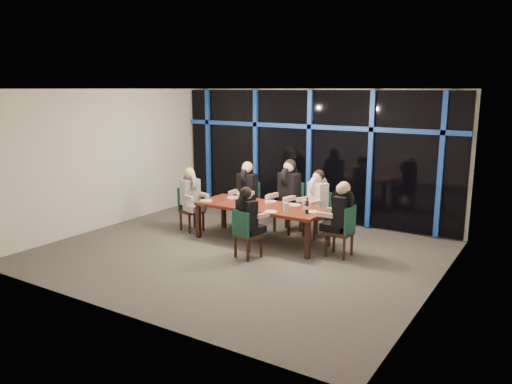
{
  "coord_description": "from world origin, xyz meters",
  "views": [
    {
      "loc": [
        5.01,
        -7.36,
        3.0
      ],
      "look_at": [
        0.0,
        0.6,
        1.05
      ],
      "focal_mm": 35.0,
      "sensor_mm": 36.0,
      "label": 1
    }
  ],
  "objects_px": {
    "diner_end_left": "(191,190)",
    "diner_end_right": "(340,208)",
    "chair_end_left": "(189,206)",
    "diner_far_right": "(317,194)",
    "chair_far_mid": "(291,204)",
    "diner_near_mid": "(248,212)",
    "chair_near_mid": "(245,232)",
    "diner_far_mid": "(288,185)",
    "diner_far_left": "(246,185)",
    "wine_bottle": "(307,207)",
    "chair_far_right": "(319,211)",
    "dining_table": "(261,208)",
    "water_pitcher": "(286,207)",
    "chair_end_right": "(344,229)",
    "chair_far_left": "(248,201)"
  },
  "relations": [
    {
      "from": "diner_far_left",
      "to": "water_pitcher",
      "type": "relative_size",
      "value": 5.23
    },
    {
      "from": "chair_far_left",
      "to": "chair_end_left",
      "type": "distance_m",
      "value": 1.3
    },
    {
      "from": "chair_end_left",
      "to": "diner_far_left",
      "type": "bearing_deg",
      "value": -27.28
    },
    {
      "from": "chair_far_right",
      "to": "wine_bottle",
      "type": "height_order",
      "value": "wine_bottle"
    },
    {
      "from": "chair_far_mid",
      "to": "chair_end_left",
      "type": "xyz_separation_m",
      "value": [
        -1.89,
        -1.08,
        -0.07
      ]
    },
    {
      "from": "chair_near_mid",
      "to": "diner_far_mid",
      "type": "height_order",
      "value": "diner_far_mid"
    },
    {
      "from": "chair_near_mid",
      "to": "diner_far_right",
      "type": "xyz_separation_m",
      "value": [
        0.51,
        1.87,
        0.41
      ]
    },
    {
      "from": "chair_far_mid",
      "to": "diner_near_mid",
      "type": "xyz_separation_m",
      "value": [
        0.18,
        -1.93,
        0.26
      ]
    },
    {
      "from": "chair_far_left",
      "to": "diner_far_left",
      "type": "bearing_deg",
      "value": -90.0
    },
    {
      "from": "chair_far_mid",
      "to": "diner_end_right",
      "type": "distance_m",
      "value": 1.86
    },
    {
      "from": "wine_bottle",
      "to": "chair_near_mid",
      "type": "bearing_deg",
      "value": -131.66
    },
    {
      "from": "wine_bottle",
      "to": "diner_far_mid",
      "type": "bearing_deg",
      "value": 132.9
    },
    {
      "from": "chair_end_left",
      "to": "diner_far_mid",
      "type": "relative_size",
      "value": 0.9
    },
    {
      "from": "chair_near_mid",
      "to": "water_pitcher",
      "type": "height_order",
      "value": "water_pitcher"
    },
    {
      "from": "diner_end_left",
      "to": "diner_far_mid",
      "type": "bearing_deg",
      "value": -42.8
    },
    {
      "from": "chair_far_mid",
      "to": "diner_near_mid",
      "type": "distance_m",
      "value": 1.96
    },
    {
      "from": "chair_far_right",
      "to": "chair_end_right",
      "type": "height_order",
      "value": "chair_far_right"
    },
    {
      "from": "chair_far_right",
      "to": "diner_far_left",
      "type": "bearing_deg",
      "value": -151.25
    },
    {
      "from": "chair_far_mid",
      "to": "chair_far_right",
      "type": "distance_m",
      "value": 0.71
    },
    {
      "from": "chair_far_mid",
      "to": "chair_end_right",
      "type": "height_order",
      "value": "chair_far_mid"
    },
    {
      "from": "chair_far_right",
      "to": "diner_far_right",
      "type": "height_order",
      "value": "diner_far_right"
    },
    {
      "from": "diner_end_left",
      "to": "chair_far_right",
      "type": "bearing_deg",
      "value": -49.72
    },
    {
      "from": "chair_far_mid",
      "to": "diner_end_left",
      "type": "bearing_deg",
      "value": -138.3
    },
    {
      "from": "chair_far_right",
      "to": "diner_far_right",
      "type": "relative_size",
      "value": 1.03
    },
    {
      "from": "diner_far_right",
      "to": "chair_far_mid",
      "type": "bearing_deg",
      "value": -167.15
    },
    {
      "from": "chair_far_right",
      "to": "chair_end_left",
      "type": "height_order",
      "value": "chair_far_right"
    },
    {
      "from": "diner_far_mid",
      "to": "diner_end_right",
      "type": "xyz_separation_m",
      "value": [
        1.56,
        -0.9,
        -0.1
      ]
    },
    {
      "from": "diner_end_left",
      "to": "diner_end_right",
      "type": "bearing_deg",
      "value": -70.29
    },
    {
      "from": "chair_far_left",
      "to": "diner_end_right",
      "type": "bearing_deg",
      "value": -22.29
    },
    {
      "from": "diner_near_mid",
      "to": "wine_bottle",
      "type": "distance_m",
      "value": 1.11
    },
    {
      "from": "diner_far_right",
      "to": "diner_end_right",
      "type": "distance_m",
      "value": 1.22
    },
    {
      "from": "chair_near_mid",
      "to": "diner_near_mid",
      "type": "xyz_separation_m",
      "value": [
        0.02,
        0.07,
        0.36
      ]
    },
    {
      "from": "chair_near_mid",
      "to": "chair_far_left",
      "type": "bearing_deg",
      "value": -43.5
    },
    {
      "from": "diner_far_right",
      "to": "water_pitcher",
      "type": "relative_size",
      "value": 5.07
    },
    {
      "from": "chair_end_left",
      "to": "diner_near_mid",
      "type": "bearing_deg",
      "value": -94.65
    },
    {
      "from": "chair_far_mid",
      "to": "water_pitcher",
      "type": "height_order",
      "value": "chair_far_mid"
    },
    {
      "from": "dining_table",
      "to": "chair_far_mid",
      "type": "xyz_separation_m",
      "value": [
        0.12,
        1.0,
        -0.09
      ]
    },
    {
      "from": "dining_table",
      "to": "diner_far_right",
      "type": "bearing_deg",
      "value": 47.64
    },
    {
      "from": "dining_table",
      "to": "diner_near_mid",
      "type": "height_order",
      "value": "diner_near_mid"
    },
    {
      "from": "chair_far_left",
      "to": "diner_end_right",
      "type": "relative_size",
      "value": 1.06
    },
    {
      "from": "chair_far_mid",
      "to": "diner_far_right",
      "type": "xyz_separation_m",
      "value": [
        0.67,
        -0.13,
        0.32
      ]
    },
    {
      "from": "dining_table",
      "to": "diner_near_mid",
      "type": "xyz_separation_m",
      "value": [
        0.3,
        -0.93,
        0.17
      ]
    },
    {
      "from": "chair_end_left",
      "to": "diner_far_mid",
      "type": "xyz_separation_m",
      "value": [
        1.87,
        0.99,
        0.49
      ]
    },
    {
      "from": "dining_table",
      "to": "chair_near_mid",
      "type": "bearing_deg",
      "value": -74.57
    },
    {
      "from": "chair_end_left",
      "to": "diner_far_right",
      "type": "bearing_deg",
      "value": -51.96
    },
    {
      "from": "water_pitcher",
      "to": "chair_end_left",
      "type": "bearing_deg",
      "value": -172.77
    },
    {
      "from": "diner_far_left",
      "to": "wine_bottle",
      "type": "distance_m",
      "value": 2.16
    },
    {
      "from": "diner_end_right",
      "to": "chair_far_right",
      "type": "bearing_deg",
      "value": -136.88
    },
    {
      "from": "dining_table",
      "to": "wine_bottle",
      "type": "bearing_deg",
      "value": -6.82
    },
    {
      "from": "chair_end_left",
      "to": "diner_near_mid",
      "type": "distance_m",
      "value": 2.26
    }
  ]
}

